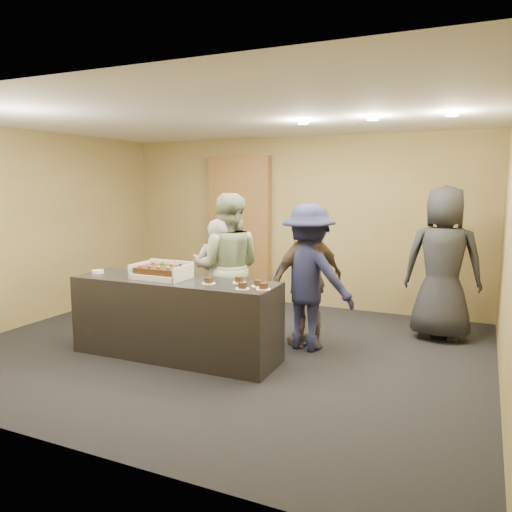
# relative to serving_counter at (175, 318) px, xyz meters

# --- Properties ---
(room) EXTENTS (6.04, 6.00, 2.70)m
(room) POSITION_rel_serving_counter_xyz_m (0.37, 0.46, 0.90)
(room) COLOR black
(room) RESTS_ON ground
(serving_counter) EXTENTS (2.41, 0.75, 0.90)m
(serving_counter) POSITION_rel_serving_counter_xyz_m (0.00, 0.00, 0.00)
(serving_counter) COLOR black
(serving_counter) RESTS_ON floor
(storage_cabinet) EXTENTS (1.10, 0.15, 2.41)m
(storage_cabinet) POSITION_rel_serving_counter_xyz_m (-0.62, 2.87, 0.76)
(storage_cabinet) COLOR brown
(storage_cabinet) RESTS_ON floor
(cake_box) EXTENTS (0.61, 0.42, 0.18)m
(cake_box) POSITION_rel_serving_counter_xyz_m (-0.18, 0.02, 0.49)
(cake_box) COLOR white
(cake_box) RESTS_ON serving_counter
(sheet_cake) EXTENTS (0.52, 0.36, 0.11)m
(sheet_cake) POSITION_rel_serving_counter_xyz_m (-0.18, 0.00, 0.55)
(sheet_cake) COLOR #3A1F0D
(sheet_cake) RESTS_ON cake_box
(plate_stack) EXTENTS (0.14, 0.14, 0.04)m
(plate_stack) POSITION_rel_serving_counter_xyz_m (-1.07, -0.05, 0.47)
(plate_stack) COLOR white
(plate_stack) RESTS_ON serving_counter
(slice_a) EXTENTS (0.15, 0.15, 0.07)m
(slice_a) POSITION_rel_serving_counter_xyz_m (0.47, -0.05, 0.47)
(slice_a) COLOR white
(slice_a) RESTS_ON serving_counter
(slice_b) EXTENTS (0.15, 0.15, 0.07)m
(slice_b) POSITION_rel_serving_counter_xyz_m (0.75, 0.13, 0.47)
(slice_b) COLOR white
(slice_b) RESTS_ON serving_counter
(slice_c) EXTENTS (0.15, 0.15, 0.07)m
(slice_c) POSITION_rel_serving_counter_xyz_m (0.93, -0.14, 0.47)
(slice_c) COLOR white
(slice_c) RESTS_ON serving_counter
(slice_d) EXTENTS (0.15, 0.15, 0.07)m
(slice_d) POSITION_rel_serving_counter_xyz_m (1.02, 0.04, 0.47)
(slice_d) COLOR white
(slice_d) RESTS_ON serving_counter
(slice_e) EXTENTS (0.15, 0.15, 0.07)m
(slice_e) POSITION_rel_serving_counter_xyz_m (1.13, -0.08, 0.47)
(slice_e) COLOR white
(slice_e) RESTS_ON serving_counter
(person_server_grey) EXTENTS (0.64, 0.50, 1.54)m
(person_server_grey) POSITION_rel_serving_counter_xyz_m (0.16, 0.72, 0.32)
(person_server_grey) COLOR #97979B
(person_server_grey) RESTS_ON floor
(person_sage_man) EXTENTS (1.09, 0.97, 1.85)m
(person_sage_man) POSITION_rel_serving_counter_xyz_m (0.23, 0.84, 0.48)
(person_sage_man) COLOR #91A279
(person_sage_man) RESTS_ON floor
(person_navy_man) EXTENTS (1.21, 0.81, 1.74)m
(person_navy_man) POSITION_rel_serving_counter_xyz_m (1.28, 0.90, 0.42)
(person_navy_man) COLOR #1D1F41
(person_navy_man) RESTS_ON floor
(person_brown_extra) EXTENTS (0.90, 1.01, 1.64)m
(person_brown_extra) POSITION_rel_serving_counter_xyz_m (1.24, 1.00, 0.37)
(person_brown_extra) COLOR brown
(person_brown_extra) RESTS_ON floor
(person_dark_suit) EXTENTS (0.98, 0.66, 1.95)m
(person_dark_suit) POSITION_rel_serving_counter_xyz_m (2.70, 1.99, 0.52)
(person_dark_suit) COLOR #242529
(person_dark_suit) RESTS_ON floor
(ceiling_spotlights) EXTENTS (1.72, 0.12, 0.03)m
(ceiling_spotlights) POSITION_rel_serving_counter_xyz_m (1.97, 0.96, 2.22)
(ceiling_spotlights) COLOR #FFEAC6
(ceiling_spotlights) RESTS_ON ceiling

